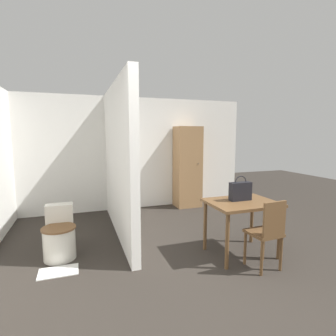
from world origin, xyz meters
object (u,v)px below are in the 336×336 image
object	(u,v)px
wooden_chair	(267,232)
handbag	(240,191)
toilet	(59,237)
dining_table	(242,209)
wooden_cabinet	(187,167)

from	to	relation	value
wooden_chair	handbag	bearing A→B (deg)	90.28
toilet	wooden_chair	bearing A→B (deg)	-26.33
handbag	dining_table	bearing A→B (deg)	-100.38
dining_table	wooden_chair	distance (m)	0.51
wooden_chair	wooden_cabinet	distance (m)	3.08
dining_table	wooden_chair	xyz separation A→B (m)	(0.05, -0.48, -0.17)
wooden_chair	toilet	world-z (taller)	wooden_chair
toilet	handbag	distance (m)	2.59
toilet	handbag	xyz separation A→B (m)	(2.42, -0.68, 0.61)
toilet	handbag	bearing A→B (deg)	-15.69
toilet	handbag	size ratio (longest dim) A/B	1.97
dining_table	handbag	size ratio (longest dim) A/B	2.65
toilet	wooden_cabinet	world-z (taller)	wooden_cabinet
wooden_cabinet	toilet	bearing A→B (deg)	-145.89
handbag	wooden_cabinet	size ratio (longest dim) A/B	0.19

